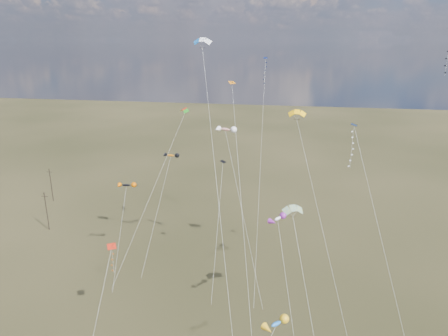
% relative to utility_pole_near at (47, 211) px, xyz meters
% --- Properties ---
extents(utility_pole_near, '(1.40, 0.20, 8.00)m').
position_rel_utility_pole_near_xyz_m(utility_pole_near, '(0.00, 0.00, 0.00)').
color(utility_pole_near, black).
rests_on(utility_pole_near, ground).
extents(utility_pole_far, '(1.40, 0.20, 8.00)m').
position_rel_utility_pole_near_xyz_m(utility_pole_far, '(-8.00, 14.00, 0.00)').
color(utility_pole_far, black).
rests_on(utility_pole_far, ground).
extents(diamond_navy_tall, '(1.66, 23.73, 33.66)m').
position_rel_utility_pole_near_xyz_m(diamond_navy_tall, '(42.15, 3.82, 24.74)').
color(diamond_navy_tall, '#0A1648').
rests_on(diamond_navy_tall, ground).
extents(diamond_black_mid, '(1.03, 11.63, 18.51)m').
position_rel_utility_pole_near_xyz_m(diamond_black_mid, '(36.99, -9.88, 9.24)').
color(diamond_black_mid, black).
rests_on(diamond_black_mid, ground).
extents(diamond_red_low, '(1.41, 8.72, 12.25)m').
position_rel_utility_pole_near_xyz_m(diamond_red_low, '(26.05, -24.82, 5.77)').
color(diamond_red_low, '#B51E0D').
rests_on(diamond_red_low, ground).
extents(diamond_navy_right, '(7.85, 14.87, 26.29)m').
position_rel_utility_pole_near_xyz_m(diamond_navy_right, '(55.44, -14.08, 18.04)').
color(diamond_navy_right, '#081B47').
rests_on(diamond_navy_right, ground).
extents(diamond_orange_center, '(6.55, 19.93, 30.85)m').
position_rel_utility_pole_near_xyz_m(diamond_orange_center, '(40.42, -14.76, 16.84)').
color(diamond_orange_center, '#CA680B').
rests_on(diamond_orange_center, ground).
extents(parafoil_yellow, '(9.39, 18.87, 27.07)m').
position_rel_utility_pole_near_xyz_m(parafoil_yellow, '(47.91, -6.45, 22.21)').
color(parafoil_yellow, '#FFB50A').
rests_on(parafoil_yellow, ground).
extents(parafoil_blue_white, '(8.99, 19.33, 37.10)m').
position_rel_utility_pole_near_xyz_m(parafoil_blue_white, '(35.01, -11.47, 32.14)').
color(parafoil_blue_white, blue).
rests_on(parafoil_blue_white, ground).
extents(parafoil_striped, '(5.89, 13.91, 17.03)m').
position_rel_utility_pole_near_xyz_m(parafoil_striped, '(48.04, -18.56, 12.23)').
color(parafoil_striped, yellow).
rests_on(parafoil_striped, ground).
extents(parafoil_tricolor, '(8.72, 18.38, 25.76)m').
position_rel_utility_pole_near_xyz_m(parafoil_tricolor, '(28.83, 0.10, 20.95)').
color(parafoil_tricolor, '#CDCD10').
rests_on(parafoil_tricolor, ground).
extents(novelty_black_orange, '(2.93, 10.91, 14.11)m').
position_rel_utility_pole_near_xyz_m(novelty_black_orange, '(20.78, -7.49, 9.47)').
color(novelty_black_orange, black).
rests_on(novelty_black_orange, ground).
extents(novelty_orange_black, '(3.87, 11.16, 18.26)m').
position_rel_utility_pole_near_xyz_m(novelty_orange_black, '(27.14, -2.99, 13.61)').
color(novelty_orange_black, '#C0640D').
rests_on(novelty_orange_black, ground).
extents(novelty_white_purple, '(4.60, 9.39, 16.41)m').
position_rel_utility_pole_near_xyz_m(novelty_white_purple, '(46.25, -21.21, 11.81)').
color(novelty_white_purple, white).
rests_on(novelty_white_purple, ground).
extents(novelty_redwhite_stripe, '(9.53, 14.21, 23.56)m').
position_rel_utility_pole_near_xyz_m(novelty_redwhite_stripe, '(36.91, -4.60, 18.83)').
color(novelty_redwhite_stripe, red).
rests_on(novelty_redwhite_stripe, ground).
extents(novelty_blue_yellow, '(7.73, 9.91, 13.93)m').
position_rel_utility_pole_near_xyz_m(novelty_blue_yellow, '(46.95, -36.91, 9.29)').
color(novelty_blue_yellow, blue).
rests_on(novelty_blue_yellow, ground).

